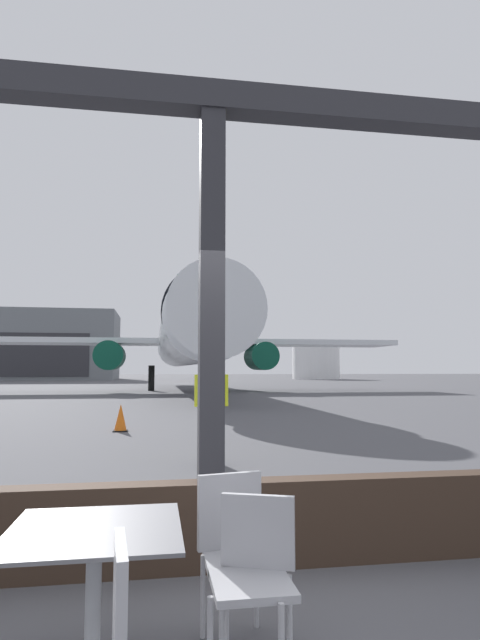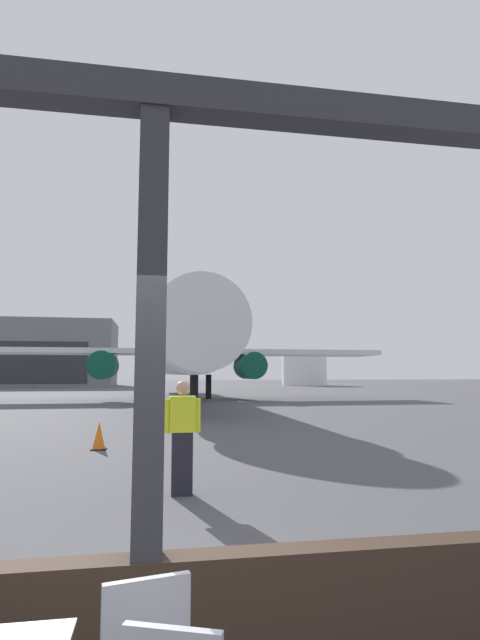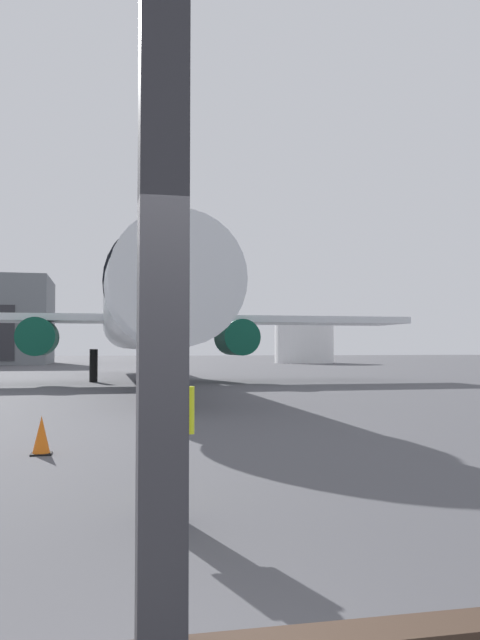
# 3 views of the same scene
# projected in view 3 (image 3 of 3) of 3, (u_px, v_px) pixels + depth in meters

# --- Properties ---
(ground_plane) EXTENTS (220.00, 220.00, 0.00)m
(ground_plane) POSITION_uv_depth(u_px,v_px,m) (106.00, 377.00, 41.65)
(ground_plane) COLOR #4C4C51
(window_frame) EXTENTS (8.38, 0.24, 3.95)m
(window_frame) POSITION_uv_depth(u_px,v_px,m) (161.00, 473.00, 2.63)
(window_frame) COLOR #38281E
(window_frame) RESTS_ON ground
(airplane) EXTENTS (29.94, 35.70, 10.65)m
(airplane) POSITION_uv_depth(u_px,v_px,m) (140.00, 313.00, 33.89)
(airplane) COLOR silver
(airplane) RESTS_ON ground
(ground_crew_worker) EXTENTS (0.57, 0.22, 1.74)m
(ground_crew_worker) POSITION_uv_depth(u_px,v_px,m) (169.00, 438.00, 6.99)
(ground_crew_worker) COLOR black
(ground_crew_worker) RESTS_ON ground
(traffic_cone) EXTENTS (0.36, 0.36, 0.68)m
(traffic_cone) POSITION_uv_depth(u_px,v_px,m) (41.00, 436.00, 11.37)
(traffic_cone) COLOR orange
(traffic_cone) RESTS_ON ground
(fuel_storage_tank) EXTENTS (7.26, 7.26, 5.04)m
(fuel_storage_tank) POSITION_uv_depth(u_px,v_px,m) (304.00, 343.00, 79.35)
(fuel_storage_tank) COLOR white
(fuel_storage_tank) RESTS_ON ground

